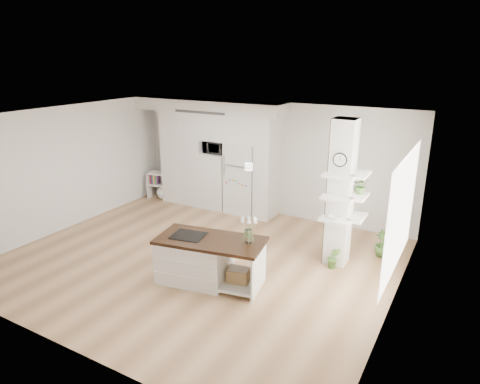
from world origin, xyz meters
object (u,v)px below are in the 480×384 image
object	(u,v)px
refrigerator	(243,178)
kitchen_island	(200,258)
floor_plant_a	(334,258)
bookshelf	(161,187)

from	to	relation	value
refrigerator	kitchen_island	distance (m)	3.50
floor_plant_a	kitchen_island	bearing A→B (deg)	-140.02
kitchen_island	floor_plant_a	size ratio (longest dim) A/B	4.51
refrigerator	floor_plant_a	size ratio (longest dim) A/B	4.10
kitchen_island	bookshelf	world-z (taller)	kitchen_island
refrigerator	bookshelf	world-z (taller)	refrigerator
kitchen_island	bookshelf	size ratio (longest dim) A/B	2.67
bookshelf	floor_plant_a	world-z (taller)	bookshelf
refrigerator	bookshelf	distance (m)	2.52
refrigerator	kitchen_island	xyz separation A→B (m)	(1.01, -3.32, -0.45)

